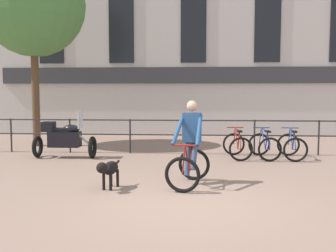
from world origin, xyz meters
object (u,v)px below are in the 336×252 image
(cyclist_with_bike, at_px, (190,147))
(dog, at_px, (109,169))
(parked_bicycle_mid_left, at_px, (264,146))
(parked_bicycle_mid_right, at_px, (292,146))
(parked_motorcycle, at_px, (64,138))
(parked_bicycle_near_lamp, at_px, (237,146))

(cyclist_with_bike, height_order, dog, cyclist_with_bike)
(cyclist_with_bike, relative_size, parked_bicycle_mid_left, 1.44)
(parked_bicycle_mid_right, bearing_deg, parked_bicycle_mid_left, 2.78)
(parked_bicycle_mid_left, distance_m, parked_bicycle_mid_right, 0.76)
(parked_motorcycle, bearing_deg, cyclist_with_bike, -129.59)
(dog, xyz_separation_m, parked_bicycle_mid_left, (3.60, 3.81, -0.04))
(cyclist_with_bike, relative_size, dog, 1.90)
(dog, bearing_deg, parked_motorcycle, 134.02)
(cyclist_with_bike, relative_size, parked_bicycle_near_lamp, 1.46)
(dog, xyz_separation_m, parked_bicycle_near_lamp, (2.84, 3.81, -0.04))
(cyclist_with_bike, distance_m, dog, 1.68)
(dog, bearing_deg, cyclist_with_bike, 32.32)
(parked_motorcycle, relative_size, parked_bicycle_mid_right, 1.51)
(parked_motorcycle, height_order, parked_bicycle_near_lamp, parked_motorcycle)
(dog, distance_m, parked_bicycle_near_lamp, 4.75)
(parked_bicycle_mid_left, bearing_deg, parked_motorcycle, -3.61)
(cyclist_with_bike, relative_size, parked_bicycle_mid_right, 1.49)
(parked_bicycle_near_lamp, bearing_deg, parked_motorcycle, -1.77)
(dog, bearing_deg, parked_bicycle_mid_left, 60.20)
(cyclist_with_bike, distance_m, parked_motorcycle, 4.71)
(parked_motorcycle, xyz_separation_m, parked_bicycle_mid_right, (6.43, 0.28, -0.20))
(parked_bicycle_near_lamp, bearing_deg, cyclist_with_bike, 63.55)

